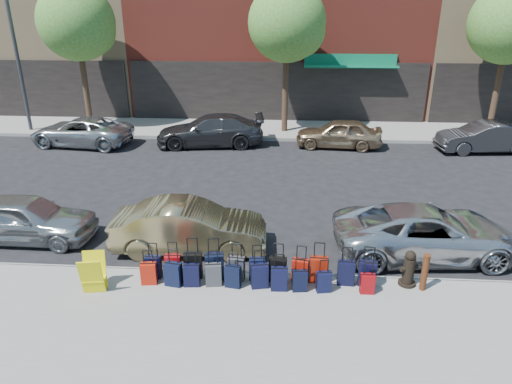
# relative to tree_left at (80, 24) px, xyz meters

# --- Properties ---
(ground) EXTENTS (120.00, 120.00, 0.00)m
(ground) POSITION_rel_tree_left_xyz_m (9.86, -9.50, -5.41)
(ground) COLOR black
(ground) RESTS_ON ground
(sidewalk_near) EXTENTS (60.00, 4.00, 0.15)m
(sidewalk_near) POSITION_rel_tree_left_xyz_m (9.86, -16.00, -5.34)
(sidewalk_near) COLOR gray
(sidewalk_near) RESTS_ON ground
(sidewalk_far) EXTENTS (60.00, 4.00, 0.15)m
(sidewalk_far) POSITION_rel_tree_left_xyz_m (9.86, 0.50, -5.34)
(sidewalk_far) COLOR gray
(sidewalk_far) RESTS_ON ground
(curb_near) EXTENTS (60.00, 0.08, 0.15)m
(curb_near) POSITION_rel_tree_left_xyz_m (9.86, -13.98, -5.34)
(curb_near) COLOR gray
(curb_near) RESTS_ON ground
(curb_far) EXTENTS (60.00, 0.08, 0.15)m
(curb_far) POSITION_rel_tree_left_xyz_m (9.86, -1.52, -5.34)
(curb_far) COLOR gray
(curb_far) RESTS_ON ground
(tree_left) EXTENTS (3.80, 3.80, 7.27)m
(tree_left) POSITION_rel_tree_left_xyz_m (0.00, 0.00, 0.00)
(tree_left) COLOR black
(tree_left) RESTS_ON sidewalk_far
(tree_center) EXTENTS (3.80, 3.80, 7.27)m
(tree_center) POSITION_rel_tree_left_xyz_m (10.50, 0.00, 0.00)
(tree_center) COLOR black
(tree_center) RESTS_ON sidewalk_far
(streetlight) EXTENTS (2.59, 0.18, 8.00)m
(streetlight) POSITION_rel_tree_left_xyz_m (-2.94, -0.70, -0.75)
(streetlight) COLOR #333338
(streetlight) RESTS_ON sidewalk_far
(suitcase_front_0) EXTENTS (0.38, 0.21, 0.91)m
(suitcase_front_0) POSITION_rel_tree_left_xyz_m (7.34, -14.35, -4.98)
(suitcase_front_0) COLOR black
(suitcase_front_0) RESTS_ON sidewalk_near
(suitcase_front_1) EXTENTS (0.38, 0.22, 0.91)m
(suitcase_front_1) POSITION_rel_tree_left_xyz_m (7.80, -14.26, -4.98)
(suitcase_front_1) COLOR maroon
(suitcase_front_1) RESTS_ON sidewalk_near
(suitcase_front_2) EXTENTS (0.45, 0.28, 1.03)m
(suitcase_front_2) POSITION_rel_tree_left_xyz_m (8.29, -14.26, -4.94)
(suitcase_front_2) COLOR black
(suitcase_front_2) RESTS_ON sidewalk_near
(suitcase_front_3) EXTENTS (0.48, 0.32, 1.06)m
(suitcase_front_3) POSITION_rel_tree_left_xyz_m (8.81, -14.31, -4.93)
(suitcase_front_3) COLOR black
(suitcase_front_3) RESTS_ON sidewalk_near
(suitcase_front_4) EXTENTS (0.41, 0.26, 0.94)m
(suitcase_front_4) POSITION_rel_tree_left_xyz_m (9.34, -14.31, -4.97)
(suitcase_front_4) COLOR #35353A
(suitcase_front_4) RESTS_ON sidewalk_near
(suitcase_front_5) EXTENTS (0.39, 0.24, 0.90)m
(suitcase_front_5) POSITION_rel_tree_left_xyz_m (9.84, -14.26, -4.98)
(suitcase_front_5) COLOR black
(suitcase_front_5) RESTS_ON sidewalk_near
(suitcase_front_6) EXTENTS (0.43, 0.27, 0.98)m
(suitcase_front_6) POSITION_rel_tree_left_xyz_m (10.33, -14.31, -4.95)
(suitcase_front_6) COLOR black
(suitcase_front_6) RESTS_ON sidewalk_near
(suitcase_front_7) EXTENTS (0.42, 0.29, 0.93)m
(suitcase_front_7) POSITION_rel_tree_left_xyz_m (10.86, -14.29, -4.97)
(suitcase_front_7) COLOR #9C160A
(suitcase_front_7) RESTS_ON sidewalk_near
(suitcase_front_8) EXTENTS (0.43, 0.25, 1.01)m
(suitcase_front_8) POSITION_rel_tree_left_xyz_m (11.29, -14.25, -4.95)
(suitcase_front_8) COLOR maroon
(suitcase_front_8) RESTS_ON sidewalk_near
(suitcase_front_9) EXTENTS (0.41, 0.25, 0.95)m
(suitcase_front_9) POSITION_rel_tree_left_xyz_m (11.93, -14.33, -4.96)
(suitcase_front_9) COLOR black
(suitcase_front_9) RESTS_ON sidewalk_near
(suitcase_front_10) EXTENTS (0.45, 0.30, 0.99)m
(suitcase_front_10) POSITION_rel_tree_left_xyz_m (12.42, -14.34, -4.95)
(suitcase_front_10) COLOR black
(suitcase_front_10) RESTS_ON sidewalk_near
(suitcase_back_0) EXTENTS (0.38, 0.25, 0.86)m
(suitcase_back_0) POSITION_rel_tree_left_xyz_m (7.30, -14.61, -4.99)
(suitcase_back_0) COLOR #A91B0A
(suitcase_back_0) RESTS_ON sidewalk_near
(suitcase_back_1) EXTENTS (0.42, 0.29, 0.92)m
(suitcase_back_1) POSITION_rel_tree_left_xyz_m (7.89, -14.64, -4.97)
(suitcase_back_1) COLOR black
(suitcase_back_1) RESTS_ON sidewalk_near
(suitcase_back_2) EXTENTS (0.38, 0.24, 0.87)m
(suitcase_back_2) POSITION_rel_tree_left_xyz_m (8.33, -14.63, -4.99)
(suitcase_back_2) COLOR black
(suitcase_back_2) RESTS_ON sidewalk_near
(suitcase_back_3) EXTENTS (0.40, 0.27, 0.89)m
(suitcase_back_3) POSITION_rel_tree_left_xyz_m (8.83, -14.58, -4.99)
(suitcase_back_3) COLOR #38393D
(suitcase_back_3) RESTS_ON sidewalk_near
(suitcase_back_4) EXTENTS (0.39, 0.27, 0.86)m
(suitcase_back_4) POSITION_rel_tree_left_xyz_m (9.29, -14.61, -4.99)
(suitcase_back_4) COLOR black
(suitcase_back_4) RESTS_ON sidewalk_near
(suitcase_back_5) EXTENTS (0.43, 0.31, 0.94)m
(suitcase_back_5) POSITION_rel_tree_left_xyz_m (9.91, -14.59, -4.97)
(suitcase_back_5) COLOR black
(suitcase_back_5) RESTS_ON sidewalk_near
(suitcase_back_6) EXTENTS (0.38, 0.23, 0.90)m
(suitcase_back_6) POSITION_rel_tree_left_xyz_m (10.37, -14.66, -4.98)
(suitcase_back_6) COLOR black
(suitcase_back_6) RESTS_ON sidewalk_near
(suitcase_back_7) EXTENTS (0.36, 0.24, 0.81)m
(suitcase_back_7) POSITION_rel_tree_left_xyz_m (10.84, -14.67, -5.01)
(suitcase_back_7) COLOR black
(suitcase_back_7) RESTS_ON sidewalk_near
(suitcase_back_8) EXTENTS (0.36, 0.25, 0.80)m
(suitcase_back_8) POSITION_rel_tree_left_xyz_m (11.39, -14.67, -5.01)
(suitcase_back_8) COLOR black
(suitcase_back_8) RESTS_ON sidewalk_near
(suitcase_back_10) EXTENTS (0.32, 0.19, 0.77)m
(suitcase_back_10) POSITION_rel_tree_left_xyz_m (12.38, -14.66, -5.02)
(suitcase_back_10) COLOR maroon
(suitcase_back_10) RESTS_ON sidewalk_near
(fire_hydrant) EXTENTS (0.46, 0.40, 0.90)m
(fire_hydrant) POSITION_rel_tree_left_xyz_m (13.38, -14.26, -4.85)
(fire_hydrant) COLOR black
(fire_hydrant) RESTS_ON sidewalk_near
(bollard) EXTENTS (0.17, 0.17, 0.91)m
(bollard) POSITION_rel_tree_left_xyz_m (13.69, -14.44, -4.79)
(bollard) COLOR #38190C
(bollard) RESTS_ON sidewalk_near
(display_rack) EXTENTS (0.59, 0.63, 0.91)m
(display_rack) POSITION_rel_tree_left_xyz_m (6.14, -14.99, -4.81)
(display_rack) COLOR yellow
(display_rack) RESTS_ON sidewalk_near
(car_near_0) EXTENTS (3.94, 1.64, 1.34)m
(car_near_0) POSITION_rel_tree_left_xyz_m (3.12, -12.41, -4.74)
(car_near_0) COLOR #B1B4B8
(car_near_0) RESTS_ON ground
(car_near_1) EXTENTS (4.22, 1.62, 1.37)m
(car_near_1) POSITION_rel_tree_left_xyz_m (7.89, -12.68, -4.73)
(car_near_1) COLOR #9A8B5E
(car_near_1) RESTS_ON ground
(car_near_2) EXTENTS (5.01, 2.60, 1.35)m
(car_near_2) POSITION_rel_tree_left_xyz_m (14.24, -12.53, -4.74)
(car_near_2) COLOR silver
(car_near_2) RESTS_ON ground
(car_far_0) EXTENTS (5.06, 2.77, 1.34)m
(car_far_0) POSITION_rel_tree_left_xyz_m (0.61, -2.87, -4.74)
(car_far_0) COLOR silver
(car_far_0) RESTS_ON ground
(car_far_1) EXTENTS (5.31, 2.68, 1.48)m
(car_far_1) POSITION_rel_tree_left_xyz_m (6.82, -2.51, -4.67)
(car_far_1) COLOR #333336
(car_far_1) RESTS_ON ground
(car_far_2) EXTENTS (4.11, 1.93, 1.36)m
(car_far_2) POSITION_rel_tree_left_xyz_m (12.94, -2.42, -4.73)
(car_far_2) COLOR #9F8361
(car_far_2) RESTS_ON ground
(car_far_3) EXTENTS (4.32, 1.84, 1.39)m
(car_far_3) POSITION_rel_tree_left_xyz_m (19.53, -2.73, -4.72)
(car_far_3) COLOR #353538
(car_far_3) RESTS_ON ground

